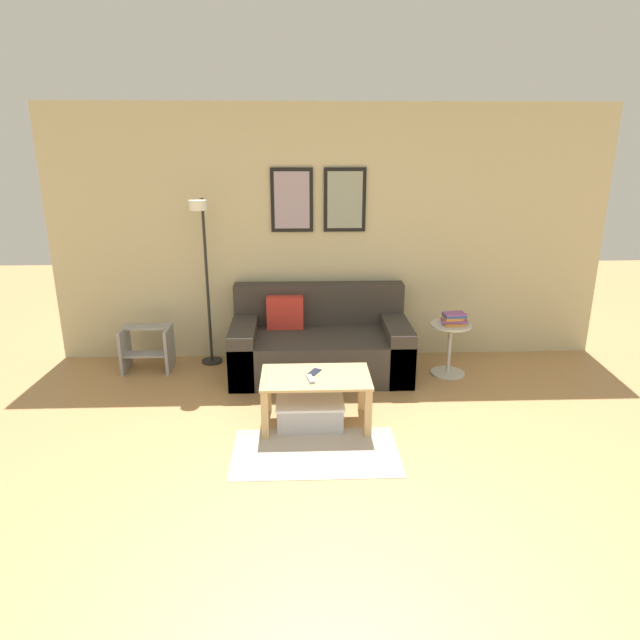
% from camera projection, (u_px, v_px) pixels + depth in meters
% --- Properties ---
extents(ground_plane, '(16.00, 16.00, 0.00)m').
position_uv_depth(ground_plane, '(366.00, 597.00, 2.90)').
color(ground_plane, tan).
extents(wall_back, '(5.60, 0.09, 2.55)m').
position_uv_depth(wall_back, '(330.00, 235.00, 5.76)').
color(wall_back, '#C6BC93').
rests_on(wall_back, ground_plane).
extents(area_rug, '(1.23, 0.72, 0.01)m').
position_uv_depth(area_rug, '(316.00, 452.00, 4.22)').
color(area_rug, '#A39989').
rests_on(area_rug, ground_plane).
extents(couch, '(1.71, 0.92, 0.82)m').
position_uv_depth(couch, '(320.00, 344.00, 5.61)').
color(couch, '#38332D').
rests_on(couch, ground_plane).
extents(coffee_table, '(0.87, 0.53, 0.41)m').
position_uv_depth(coffee_table, '(316.00, 385.00, 4.57)').
color(coffee_table, tan).
rests_on(coffee_table, ground_plane).
extents(storage_bin, '(0.54, 0.46, 0.21)m').
position_uv_depth(storage_bin, '(310.00, 410.00, 4.64)').
color(storage_bin, '#B2B2B7').
rests_on(storage_bin, ground_plane).
extents(floor_lamp, '(0.21, 0.44, 1.68)m').
position_uv_depth(floor_lamp, '(204.00, 259.00, 5.45)').
color(floor_lamp, black).
rests_on(floor_lamp, ground_plane).
extents(side_table, '(0.39, 0.39, 0.51)m').
position_uv_depth(side_table, '(450.00, 344.00, 5.53)').
color(side_table, silver).
rests_on(side_table, ground_plane).
extents(book_stack, '(0.25, 0.18, 0.12)m').
position_uv_depth(book_stack, '(454.00, 319.00, 5.44)').
color(book_stack, '#D18438').
rests_on(book_stack, side_table).
extents(remote_control, '(0.07, 0.15, 0.02)m').
position_uv_depth(remote_control, '(311.00, 379.00, 4.46)').
color(remote_control, '#99999E').
rests_on(remote_control, coffee_table).
extents(cell_phone, '(0.12, 0.15, 0.01)m').
position_uv_depth(cell_phone, '(314.00, 372.00, 4.61)').
color(cell_phone, '#1E2338').
rests_on(cell_phone, coffee_table).
extents(step_stool, '(0.47, 0.34, 0.44)m').
position_uv_depth(step_stool, '(147.00, 347.00, 5.66)').
color(step_stool, '#99999E').
rests_on(step_stool, ground_plane).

